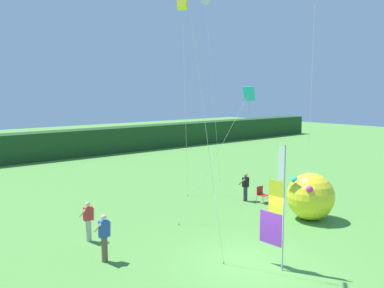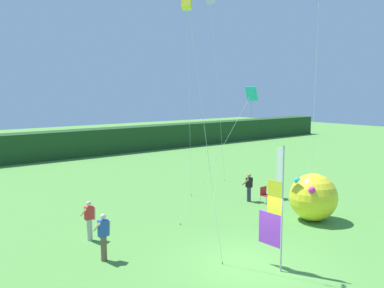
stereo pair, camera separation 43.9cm
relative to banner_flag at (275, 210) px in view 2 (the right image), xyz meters
name	(u,v)px [view 2 (the right image)]	position (x,y,z in m)	size (l,w,h in m)	color
ground_plane	(253,265)	(-0.33, 0.67, -2.05)	(120.00, 120.00, 0.00)	#518E3D
distant_treeline	(13,148)	(-0.33, 28.09, -0.83)	(80.00, 2.40, 2.44)	#1E421E
banner_flag	(275,210)	(0.00, 0.00, 0.00)	(0.06, 1.03, 4.28)	#B7B7BC
person_near_banner	(249,187)	(5.86, 6.73, -1.23)	(0.55, 0.48, 1.55)	#2D334C
person_mid_field	(103,236)	(-4.21, 4.27, -1.13)	(0.55, 0.48, 1.73)	brown
person_far_left	(89,219)	(-3.67, 6.54, -1.18)	(0.55, 0.48, 1.64)	#B7B2A3
inflatable_balloon	(313,197)	(5.65, 2.44, -0.93)	(2.23, 2.23, 2.23)	yellow
folding_chair	(265,194)	(6.27, 5.92, -1.54)	(0.51, 0.51, 0.89)	#BCBCC1
kite_white_delta_0	(211,3)	(7.84, 12.21, 9.58)	(1.05, 1.07, 12.09)	brown
kite_yellow_box_2	(187,3)	(5.01, 11.14, 9.10)	(1.36, 1.99, 11.65)	brown
kite_cyan_diamond_3	(247,102)	(3.56, 4.77, 3.46)	(3.66, 1.41, 6.24)	brown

